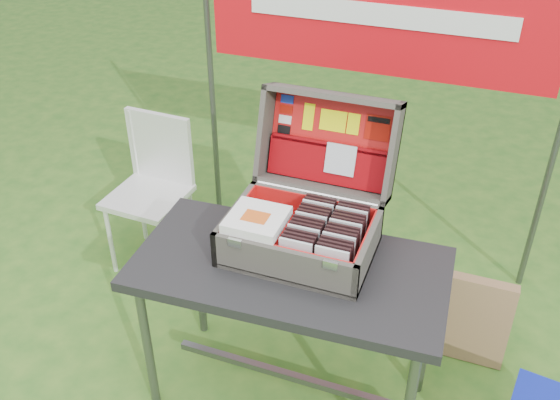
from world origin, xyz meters
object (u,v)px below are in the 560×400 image
at_px(suitcase, 306,189).
at_px(cardboard_box, 464,318).
at_px(table, 289,335).
at_px(chair, 148,198).

relative_size(suitcase, cardboard_box, 1.31).
height_order(table, cardboard_box, table).
relative_size(table, cardboard_box, 2.74).
distance_m(chair, cardboard_box, 1.62).
bearing_deg(cardboard_box, table, -141.24).
bearing_deg(chair, suitcase, -22.07).
relative_size(table, suitcase, 2.10).
height_order(suitcase, cardboard_box, suitcase).
bearing_deg(suitcase, table, -93.49).
distance_m(table, chair, 1.14).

